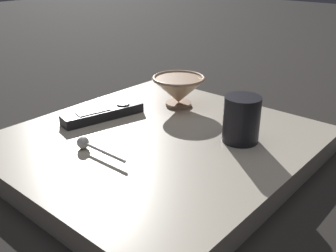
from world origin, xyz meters
TOP-DOWN VIEW (x-y plane):
  - ground_plane at (0.00, 0.00)m, footprint 6.00×6.00m
  - table at (0.00, 0.00)m, footprint 0.55×0.58m
  - cereal_bowl at (0.08, -0.16)m, footprint 0.13×0.13m
  - coffee_mug at (-0.14, -0.09)m, footprint 0.07×0.07m
  - teaspoon at (0.06, 0.13)m, footprint 0.13×0.02m
  - tv_remote_near at (0.16, 0.01)m, footprint 0.09×0.19m

SIDE VIEW (x-z plane):
  - ground_plane at x=0.00m, z-range 0.00..0.00m
  - table at x=0.00m, z-range 0.00..0.04m
  - tv_remote_near at x=0.16m, z-range 0.04..0.07m
  - teaspoon at x=0.06m, z-range 0.04..0.07m
  - cereal_bowl at x=0.08m, z-range 0.05..0.12m
  - coffee_mug at x=-0.14m, z-range 0.04..0.14m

